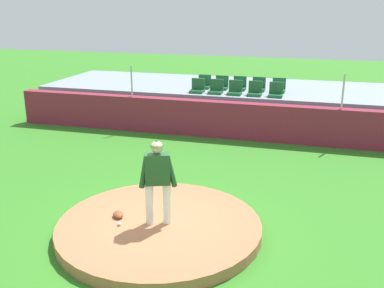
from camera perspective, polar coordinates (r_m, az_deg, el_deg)
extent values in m
plane|color=#327922|center=(9.10, -4.18, -11.21)|extent=(60.00, 60.00, 0.00)
cylinder|color=#AA6B47|center=(9.05, -4.20, -10.58)|extent=(4.05, 4.05, 0.23)
cylinder|color=white|center=(8.80, -5.44, -7.61)|extent=(0.16, 0.16, 0.84)
cylinder|color=white|center=(8.80, -3.21, -7.55)|extent=(0.16, 0.16, 0.84)
cube|color=#1E4723|center=(8.51, -4.44, -3.18)|extent=(0.53, 0.40, 0.61)
cylinder|color=#1E4723|center=(8.53, -6.11, -3.45)|extent=(0.25, 0.18, 0.69)
cylinder|color=#1E4723|center=(8.53, -2.75, -3.36)|extent=(0.27, 0.19, 0.68)
sphere|color=tan|center=(8.37, -4.51, -0.39)|extent=(0.23, 0.23, 0.23)
cone|color=#1E4723|center=(8.34, -4.52, 0.14)|extent=(0.34, 0.34, 0.13)
sphere|color=white|center=(8.95, -9.27, -10.02)|extent=(0.07, 0.07, 0.07)
ellipsoid|color=brown|center=(9.28, -9.40, -8.87)|extent=(0.34, 0.36, 0.11)
cube|color=maroon|center=(15.02, 4.62, 3.08)|extent=(15.45, 0.40, 1.23)
cylinder|color=silver|center=(15.79, -7.72, 7.98)|extent=(0.06, 0.06, 1.08)
cylinder|color=silver|center=(14.53, 18.72, 6.36)|extent=(0.06, 0.06, 1.08)
cube|color=gray|center=(17.85, 6.51, 5.38)|extent=(15.45, 4.42, 1.24)
cube|color=#1F6032|center=(16.32, 0.64, 6.74)|extent=(0.48, 0.44, 0.10)
cube|color=#1F6032|center=(16.45, 0.81, 7.71)|extent=(0.48, 0.08, 0.40)
cube|color=#1F6032|center=(16.16, 3.02, 6.60)|extent=(0.48, 0.44, 0.10)
cube|color=#1F6032|center=(16.29, 3.18, 7.58)|extent=(0.48, 0.08, 0.40)
cube|color=#1F6032|center=(16.02, 5.46, 6.45)|extent=(0.48, 0.44, 0.10)
cube|color=#1F6032|center=(16.14, 5.61, 7.43)|extent=(0.48, 0.08, 0.40)
cube|color=#1F6032|center=(15.92, 7.97, 6.28)|extent=(0.48, 0.44, 0.10)
cube|color=#1F6032|center=(16.05, 8.11, 7.28)|extent=(0.48, 0.08, 0.40)
cube|color=#1F6032|center=(15.82, 10.60, 6.08)|extent=(0.48, 0.44, 0.10)
cube|color=#1F6032|center=(15.95, 10.72, 7.09)|extent=(0.48, 0.08, 0.40)
cube|color=#1F6032|center=(17.16, 1.50, 7.28)|extent=(0.48, 0.44, 0.10)
cube|color=#1F6032|center=(17.29, 1.66, 8.20)|extent=(0.48, 0.08, 0.40)
cube|color=#1F6032|center=(16.99, 3.73, 7.13)|extent=(0.48, 0.44, 0.10)
cube|color=#1F6032|center=(17.11, 3.87, 8.06)|extent=(0.48, 0.08, 0.40)
cube|color=#1F6032|center=(16.91, 6.03, 7.03)|extent=(0.48, 0.44, 0.10)
cube|color=#1F6032|center=(17.04, 6.16, 7.96)|extent=(0.48, 0.08, 0.40)
cube|color=#1F6032|center=(16.80, 8.44, 6.87)|extent=(0.48, 0.44, 0.10)
cube|color=#1F6032|center=(16.93, 8.57, 7.80)|extent=(0.48, 0.08, 0.40)
cube|color=#1F6032|center=(16.73, 10.96, 6.69)|extent=(0.48, 0.44, 0.10)
cube|color=#1F6032|center=(16.86, 11.06, 7.63)|extent=(0.48, 0.08, 0.40)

